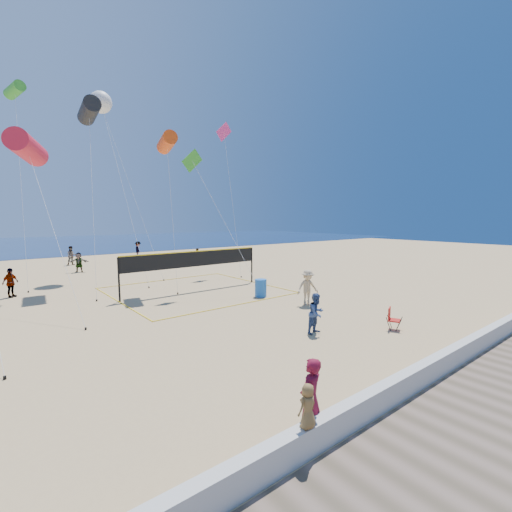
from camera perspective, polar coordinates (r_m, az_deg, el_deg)
ground at (r=10.82m, az=5.33°, el=-18.02°), size 120.00×120.00×0.00m
ocean at (r=69.62m, az=-32.33°, el=1.72°), size 140.00×50.00×0.03m
seawall at (r=8.98m, az=19.62°, el=-21.64°), size 32.00×0.30×0.60m
boardwalk at (r=8.39m, az=32.52°, el=-26.67°), size 32.00×3.60×0.03m
woman at (r=7.51m, az=9.07°, el=-22.48°), size 0.70×0.54×1.70m
toddler at (r=6.93m, az=8.62°, el=-23.49°), size 0.42×0.28×0.84m
bystander_a at (r=13.62m, az=10.04°, el=-9.37°), size 0.82×0.67×1.58m
bystander_b at (r=17.84m, az=8.60°, el=-5.19°), size 1.33×1.02×1.82m
far_person_0 at (r=23.73m, az=-35.74°, el=-3.64°), size 1.00×0.95×1.66m
far_person_1 at (r=31.76m, az=-27.43°, el=-0.94°), size 1.59×0.97×1.64m
far_person_2 at (r=33.05m, az=-9.72°, el=-0.09°), size 0.62×0.70×1.60m
far_person_3 at (r=36.82m, az=-28.38°, el=0.05°), size 0.89×0.70×1.81m
far_person_4 at (r=39.74m, az=-19.05°, el=0.95°), size 1.24×1.42×1.91m
camp_chair at (r=14.94m, az=21.72°, el=-9.49°), size 0.61×0.71×0.98m
trash_barrel at (r=19.53m, az=0.79°, el=-5.35°), size 0.86×0.86×0.99m
volleyball_net at (r=21.23m, az=-10.28°, el=-1.24°), size 9.39×9.25×2.46m
kite_0 at (r=22.71m, az=-33.88°, el=14.73°), size 2.32×9.28×8.98m
kite_1 at (r=25.93m, az=-26.07°, el=20.91°), size 1.85×6.26×11.94m
kite_2 at (r=22.45m, az=-14.62°, el=17.83°), size 1.23×2.88×9.57m
kite_4 at (r=20.94m, az=-9.82°, el=13.99°), size 3.15×3.82×8.51m
kite_5 at (r=28.90m, az=-5.20°, el=18.62°), size 1.60×3.36×12.12m
kite_6 at (r=30.70m, az=-24.45°, el=22.28°), size 1.65×8.23×13.98m
kite_7 at (r=30.92m, az=-24.43°, el=22.03°), size 3.04×6.53×13.73m
kite_8 at (r=32.11m, az=-35.25°, el=21.63°), size 1.36×7.54×14.08m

